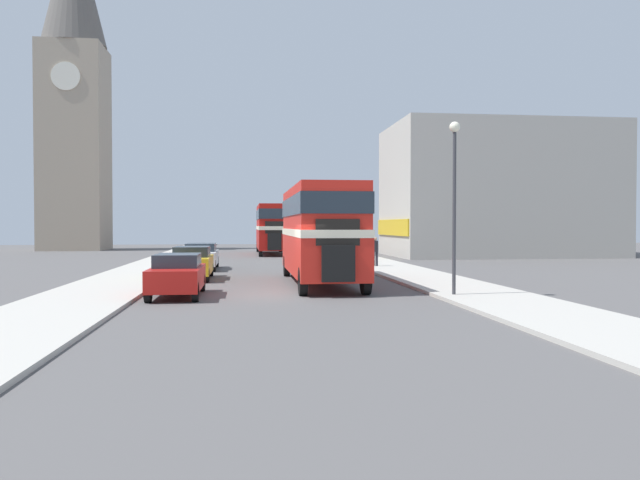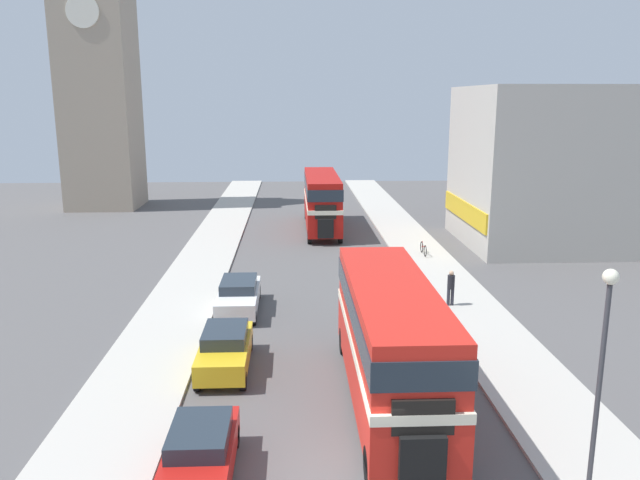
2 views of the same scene
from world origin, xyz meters
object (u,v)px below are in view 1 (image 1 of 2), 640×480
at_px(bicycle_on_pavement, 358,252).
at_px(car_parked_near, 177,275).
at_px(church_tower, 74,78).
at_px(pedestrian_walking, 375,250).
at_px(car_parked_mid, 192,262).
at_px(street_lamp, 454,182).
at_px(car_parked_far, 201,256).
at_px(double_decker_bus, 320,227).
at_px(bus_distant, 271,225).

bearing_deg(bicycle_on_pavement, car_parked_near, -114.58).
height_order(car_parked_near, church_tower, church_tower).
height_order(pedestrian_walking, church_tower, church_tower).
xyz_separation_m(car_parked_mid, street_lamp, (9.47, -8.45, 3.18)).
xyz_separation_m(car_parked_mid, church_tower, (-14.41, 35.90, 16.37)).
bearing_deg(car_parked_far, car_parked_mid, -89.64).
bearing_deg(bicycle_on_pavement, pedestrian_walking, -94.48).
relative_size(car_parked_near, pedestrian_walking, 2.48).
bearing_deg(car_parked_mid, street_lamp, -41.76).
xyz_separation_m(double_decker_bus, pedestrian_walking, (4.34, 9.34, -1.32)).
distance_m(bus_distant, bicycle_on_pavement, 10.50).
xyz_separation_m(bus_distant, car_parked_near, (-4.61, -31.54, -1.71)).
height_order(car_parked_mid, bicycle_on_pavement, car_parked_mid).
bearing_deg(pedestrian_walking, car_parked_far, 179.94).
distance_m(car_parked_far, pedestrian_walking, 9.93).
xyz_separation_m(car_parked_far, church_tower, (-14.37, 29.49, 16.38)).
relative_size(bus_distant, car_parked_far, 2.35).
xyz_separation_m(car_parked_near, church_tower, (-14.47, 42.80, 16.38)).
bearing_deg(church_tower, double_decker_bus, -62.82).
relative_size(car_parked_mid, church_tower, 0.13).
height_order(double_decker_bus, car_parked_near, double_decker_bus).
bearing_deg(church_tower, car_parked_mid, -68.14).
height_order(bus_distant, car_parked_far, bus_distant).
bearing_deg(car_parked_far, double_decker_bus, -59.16).
bearing_deg(street_lamp, car_parked_near, 170.63).
bearing_deg(car_parked_mid, bicycle_on_pavement, 56.74).
height_order(pedestrian_walking, bicycle_on_pavement, pedestrian_walking).
distance_m(bus_distant, car_parked_near, 31.92).
height_order(double_decker_bus, street_lamp, street_lamp).
height_order(bus_distant, car_parked_mid, bus_distant).
distance_m(car_parked_near, car_parked_mid, 6.90).
distance_m(bus_distant, pedestrian_walking, 19.02).
bearing_deg(bicycle_on_pavement, street_lamp, -92.75).
xyz_separation_m(bicycle_on_pavement, street_lamp, (-1.19, -24.69, 3.47)).
xyz_separation_m(bus_distant, pedestrian_walking, (5.20, -18.24, -1.40)).
distance_m(car_parked_far, church_tower, 36.67).
bearing_deg(double_decker_bus, church_tower, 117.18).
bearing_deg(pedestrian_walking, church_tower, 129.46).
height_order(car_parked_near, street_lamp, street_lamp).
bearing_deg(car_parked_far, bus_distant, 75.48).
xyz_separation_m(car_parked_near, car_parked_mid, (-0.07, 6.90, 0.01)).
bearing_deg(car_parked_near, street_lamp, -9.37).
bearing_deg(street_lamp, double_decker_bus, 125.45).
bearing_deg(street_lamp, bus_distant, 98.23).
bearing_deg(double_decker_bus, street_lamp, -54.55).
bearing_deg(pedestrian_walking, car_parked_near, -126.42).
xyz_separation_m(car_parked_mid, bicycle_on_pavement, (10.65, 16.24, -0.29)).
bearing_deg(pedestrian_walking, double_decker_bus, -114.93).
relative_size(car_parked_near, car_parked_far, 0.89).
relative_size(double_decker_bus, car_parked_near, 2.49).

